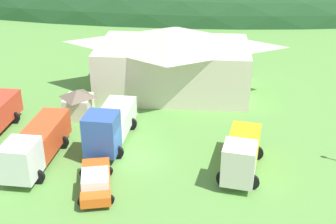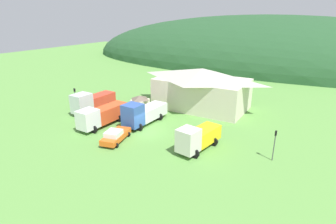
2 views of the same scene
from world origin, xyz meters
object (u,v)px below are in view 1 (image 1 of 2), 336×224
Objects in this scene: depot_building at (173,59)px; play_shed_cream at (78,103)px; heavy_rig_white at (36,144)px; box_truck_blue at (110,125)px; flatbed_truck_yellow at (242,154)px; service_pickup_orange at (96,181)px; traffic_cone_near_pickup at (222,149)px.

play_shed_cream is at bearing -139.79° from depot_building.
box_truck_blue is at bearing 128.73° from heavy_rig_white.
heavy_rig_white is 6.04m from box_truck_blue.
flatbed_truck_yellow reaches higher than service_pickup_orange.
box_truck_blue is at bearing -50.15° from play_shed_cream.
play_shed_cream is 0.39× the size of flatbed_truck_yellow.
play_shed_cream reaches higher than service_pickup_orange.
traffic_cone_near_pickup is at bearing 113.37° from service_pickup_orange.
depot_building is 25.55× the size of traffic_cone_near_pickup.
heavy_rig_white is at bearing -80.04° from flatbed_truck_yellow.
heavy_rig_white is at bearing -95.93° from play_shed_cream.
flatbed_truck_yellow is at bearing 94.25° from service_pickup_orange.
play_shed_cream is 4.35× the size of traffic_cone_near_pickup.
play_shed_cream is at bearing -137.04° from box_truck_blue.
flatbed_truck_yellow is 1.31× the size of service_pickup_orange.
flatbed_truck_yellow is at bearing -67.90° from depot_building.
service_pickup_orange is (0.38, -6.66, -0.94)m from box_truck_blue.
box_truck_blue reaches higher than flatbed_truck_yellow.
heavy_rig_white reaches higher than service_pickup_orange.
play_shed_cream is at bearing -172.33° from service_pickup_orange.
traffic_cone_near_pickup is at bearing 92.54° from box_truck_blue.
play_shed_cream is 8.42m from heavy_rig_white.
heavy_rig_white reaches higher than traffic_cone_near_pickup.
depot_building is at bearing 151.73° from heavy_rig_white.
depot_building is 5.87× the size of play_shed_cream.
box_truck_blue is 11.03m from flatbed_truck_yellow.
heavy_rig_white is 15.34m from flatbed_truck_yellow.
depot_building reaches higher than traffic_cone_near_pickup.
play_shed_cream is (-8.27, -6.99, -2.19)m from depot_building.
traffic_cone_near_pickup is (4.95, -11.88, -3.59)m from depot_building.
play_shed_cream is at bearing 159.70° from traffic_cone_near_pickup.
depot_building is 19.06m from service_pickup_orange.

